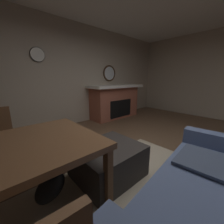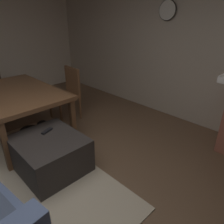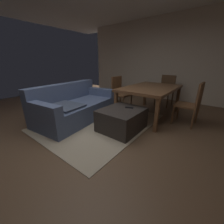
{
  "view_description": "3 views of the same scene",
  "coord_description": "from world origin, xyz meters",
  "px_view_note": "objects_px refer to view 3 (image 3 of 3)",
  "views": [
    {
      "loc": [
        1.78,
        0.91,
        1.31
      ],
      "look_at": [
        0.43,
        -0.59,
        0.83
      ],
      "focal_mm": 22.53,
      "sensor_mm": 36.0,
      "label": 1
    },
    {
      "loc": [
        -1.39,
        0.57,
        1.8
      ],
      "look_at": [
        -0.04,
        -0.75,
        0.91
      ],
      "focal_mm": 33.91,
      "sensor_mm": 36.0,
      "label": 2
    },
    {
      "loc": [
        -1.44,
        -1.79,
        1.3
      ],
      "look_at": [
        -0.18,
        -0.81,
        0.72
      ],
      "focal_mm": 21.94,
      "sensor_mm": 36.0,
      "label": 3
    }
  ],
  "objects_px": {
    "tv_remote": "(129,107)",
    "dining_chair_east": "(166,89)",
    "potted_plant": "(116,90)",
    "ottoman_coffee_table": "(122,120)",
    "small_dog": "(143,113)",
    "dining_chair_south": "(192,102)",
    "couch": "(75,107)",
    "dining_chair_north": "(119,91)",
    "dining_table": "(151,90)"
  },
  "relations": [
    {
      "from": "tv_remote",
      "to": "dining_chair_east",
      "type": "bearing_deg",
      "value": -21.26
    },
    {
      "from": "tv_remote",
      "to": "potted_plant",
      "type": "distance_m",
      "value": 2.39
    },
    {
      "from": "ottoman_coffee_table",
      "to": "potted_plant",
      "type": "distance_m",
      "value": 2.45
    },
    {
      "from": "potted_plant",
      "to": "small_dog",
      "type": "height_order",
      "value": "potted_plant"
    },
    {
      "from": "ottoman_coffee_table",
      "to": "small_dog",
      "type": "relative_size",
      "value": 1.8
    },
    {
      "from": "dining_chair_south",
      "to": "potted_plant",
      "type": "distance_m",
      "value": 2.71
    },
    {
      "from": "ottoman_coffee_table",
      "to": "dining_chair_south",
      "type": "xyz_separation_m",
      "value": [
        1.1,
        -1.03,
        0.3
      ]
    },
    {
      "from": "small_dog",
      "to": "couch",
      "type": "bearing_deg",
      "value": 123.48
    },
    {
      "from": "couch",
      "to": "potted_plant",
      "type": "relative_size",
      "value": 3.44
    },
    {
      "from": "tv_remote",
      "to": "potted_plant",
      "type": "bearing_deg",
      "value": 22.28
    },
    {
      "from": "ottoman_coffee_table",
      "to": "dining_chair_east",
      "type": "distance_m",
      "value": 2.36
    },
    {
      "from": "ottoman_coffee_table",
      "to": "dining_chair_south",
      "type": "relative_size",
      "value": 0.91
    },
    {
      "from": "couch",
      "to": "dining_chair_south",
      "type": "height_order",
      "value": "dining_chair_south"
    },
    {
      "from": "ottoman_coffee_table",
      "to": "dining_chair_north",
      "type": "height_order",
      "value": "dining_chair_north"
    },
    {
      "from": "tv_remote",
      "to": "dining_chair_north",
      "type": "xyz_separation_m",
      "value": [
        0.96,
        0.92,
        0.07
      ]
    },
    {
      "from": "tv_remote",
      "to": "small_dog",
      "type": "relative_size",
      "value": 0.34
    },
    {
      "from": "dining_table",
      "to": "small_dog",
      "type": "xyz_separation_m",
      "value": [
        -0.41,
        -0.03,
        -0.48
      ]
    },
    {
      "from": "couch",
      "to": "dining_chair_north",
      "type": "relative_size",
      "value": 2.18
    },
    {
      "from": "dining_table",
      "to": "potted_plant",
      "type": "height_order",
      "value": "dining_table"
    },
    {
      "from": "tv_remote",
      "to": "dining_chair_east",
      "type": "xyz_separation_m",
      "value": [
        2.19,
        -0.03,
        0.07
      ]
    },
    {
      "from": "dining_chair_south",
      "to": "small_dog",
      "type": "height_order",
      "value": "dining_chair_south"
    },
    {
      "from": "tv_remote",
      "to": "small_dog",
      "type": "distance_m",
      "value": 0.6
    },
    {
      "from": "dining_chair_south",
      "to": "dining_chair_north",
      "type": "relative_size",
      "value": 1.0
    },
    {
      "from": "dining_chair_south",
      "to": "small_dog",
      "type": "xyz_separation_m",
      "value": [
        -0.41,
        0.9,
        -0.33
      ]
    },
    {
      "from": "dining_table",
      "to": "dining_chair_east",
      "type": "height_order",
      "value": "dining_chair_east"
    },
    {
      "from": "couch",
      "to": "tv_remote",
      "type": "height_order",
      "value": "couch"
    },
    {
      "from": "dining_chair_east",
      "to": "dining_chair_south",
      "type": "bearing_deg",
      "value": -143.05
    },
    {
      "from": "dining_chair_south",
      "to": "dining_chair_north",
      "type": "distance_m",
      "value": 1.88
    },
    {
      "from": "dining_chair_south",
      "to": "potted_plant",
      "type": "height_order",
      "value": "dining_chair_south"
    },
    {
      "from": "dining_table",
      "to": "dining_chair_north",
      "type": "bearing_deg",
      "value": 89.74
    },
    {
      "from": "couch",
      "to": "dining_chair_east",
      "type": "height_order",
      "value": "dining_chair_east"
    },
    {
      "from": "couch",
      "to": "small_dog",
      "type": "height_order",
      "value": "couch"
    },
    {
      "from": "potted_plant",
      "to": "dining_table",
      "type": "bearing_deg",
      "value": -115.89
    },
    {
      "from": "dining_chair_east",
      "to": "dining_table",
      "type": "bearing_deg",
      "value": 179.65
    },
    {
      "from": "dining_chair_south",
      "to": "couch",
      "type": "bearing_deg",
      "value": 119.99
    },
    {
      "from": "dining_chair_south",
      "to": "small_dog",
      "type": "bearing_deg",
      "value": 114.27
    },
    {
      "from": "couch",
      "to": "small_dog",
      "type": "xyz_separation_m",
      "value": [
        0.89,
        -1.35,
        -0.1
      ]
    },
    {
      "from": "tv_remote",
      "to": "dining_table",
      "type": "xyz_separation_m",
      "value": [
        0.95,
        -0.02,
        0.22
      ]
    },
    {
      "from": "ottoman_coffee_table",
      "to": "dining_chair_north",
      "type": "xyz_separation_m",
      "value": [
        1.11,
        0.84,
        0.3
      ]
    },
    {
      "from": "dining_table",
      "to": "potted_plant",
      "type": "xyz_separation_m",
      "value": [
        0.8,
        1.64,
        -0.34
      ]
    },
    {
      "from": "tv_remote",
      "to": "couch",
      "type": "bearing_deg",
      "value": 84.68
    },
    {
      "from": "couch",
      "to": "potted_plant",
      "type": "height_order",
      "value": "couch"
    },
    {
      "from": "dining_chair_south",
      "to": "dining_chair_east",
      "type": "xyz_separation_m",
      "value": [
        1.24,
        0.93,
        0.0
      ]
    },
    {
      "from": "tv_remote",
      "to": "dining_chair_south",
      "type": "xyz_separation_m",
      "value": [
        0.95,
        -0.96,
        0.07
      ]
    },
    {
      "from": "dining_chair_south",
      "to": "dining_table",
      "type": "bearing_deg",
      "value": 89.69
    },
    {
      "from": "dining_table",
      "to": "small_dog",
      "type": "relative_size",
      "value": 3.58
    },
    {
      "from": "couch",
      "to": "dining_chair_south",
      "type": "xyz_separation_m",
      "value": [
        1.3,
        -2.25,
        0.23
      ]
    },
    {
      "from": "dining_chair_south",
      "to": "small_dog",
      "type": "relative_size",
      "value": 1.98
    },
    {
      "from": "dining_chair_north",
      "to": "small_dog",
      "type": "xyz_separation_m",
      "value": [
        -0.42,
        -0.97,
        -0.33
      ]
    },
    {
      "from": "dining_table",
      "to": "dining_chair_east",
      "type": "relative_size",
      "value": 1.81
    }
  ]
}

